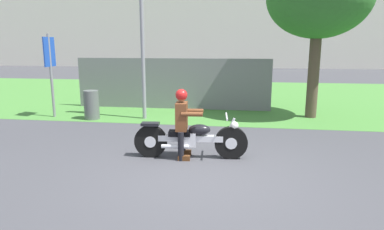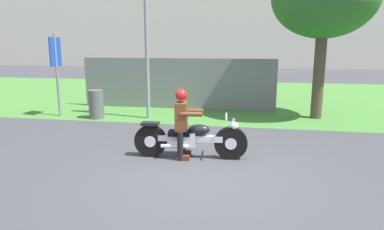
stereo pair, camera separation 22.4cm
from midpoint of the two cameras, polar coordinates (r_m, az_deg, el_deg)
name	(u,v)px [view 1 (the left image)]	position (r m, az deg, el deg)	size (l,w,h in m)	color
ground	(202,176)	(6.07, 0.67, -10.18)	(120.00, 120.00, 0.00)	#424247
grass_verge	(227,96)	(15.51, 5.49, 3.27)	(60.00, 12.00, 0.01)	#478438
motorcycle_lead	(191,139)	(6.88, -1.12, -4.01)	(2.30, 0.66, 0.89)	black
rider_lead	(183,118)	(6.80, -2.55, -0.53)	(0.57, 0.49, 1.41)	black
streetlight_pole	(146,10)	(10.54, -8.42, 17.09)	(0.96, 0.20, 5.16)	gray
trash_can	(92,105)	(10.96, -17.08, 1.64)	(0.46, 0.46, 0.89)	#595E5B
sign_banner	(50,63)	(11.59, -23.23, 8.09)	(0.08, 0.60, 2.60)	gray
fence_segment	(172,84)	(12.21, -3.94, 5.26)	(7.00, 0.06, 1.80)	slate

